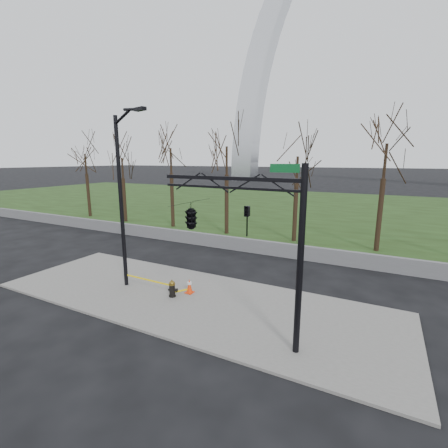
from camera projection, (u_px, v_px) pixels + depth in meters
The scene contains 11 objects.
ground at pixel (187, 300), 13.83m from camera, with size 500.00×500.00×0.00m, color black.
sidewalk at pixel (187, 298), 13.82m from camera, with size 18.00×6.00×0.10m, color slate.
grass_strip at pixel (318, 208), 39.92m from camera, with size 120.00×40.00×0.06m, color #203212.
guardrail at pixel (255, 246), 20.70m from camera, with size 60.00×0.30×0.90m, color #59595B.
gateway_arch at pixel (365, 44), 72.48m from camera, with size 66.00×6.00×65.00m, color silver, non-canonical shape.
tree_row at pixel (296, 191), 22.79m from camera, with size 49.12×4.00×7.66m.
fire_hydrant at pixel (172, 289), 13.84m from camera, with size 0.49×0.32×0.78m.
traffic_cone at pixel (189, 286), 14.23m from camera, with size 0.36×0.36×0.67m.
street_light at pixel (123, 191), 14.14m from camera, with size 2.34×0.82×8.21m.
traffic_signal_mast at pixel (209, 217), 10.71m from camera, with size 5.10×2.51×6.00m.
caution_tape at pixel (155, 282), 14.38m from camera, with size 3.27×0.68×0.41m.
Camera 1 is at (7.34, -10.68, 6.10)m, focal length 24.98 mm.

